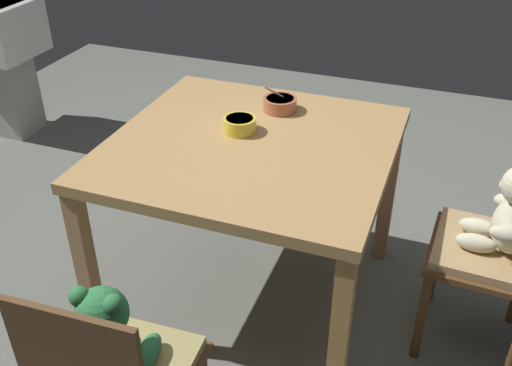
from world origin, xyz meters
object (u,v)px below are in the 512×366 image
teddy_chair_near_right (504,236)px  porridge_bowl_terracotta_far_center (280,104)px  teddy_chair_near_front (115,365)px  dining_table (251,163)px  porridge_bowl_yellow_center (240,124)px

teddy_chair_near_right → porridge_bowl_terracotta_far_center: size_ratio=5.96×
teddy_chair_near_front → teddy_chair_near_right: size_ratio=1.03×
dining_table → teddy_chair_near_right: teddy_chair_near_right is taller
dining_table → porridge_bowl_yellow_center: (-0.07, 0.06, 0.12)m
teddy_chair_near_front → porridge_bowl_yellow_center: (-0.02, 0.99, 0.26)m
dining_table → porridge_bowl_terracotta_far_center: bearing=87.4°
dining_table → porridge_bowl_terracotta_far_center: size_ratio=7.49×
teddy_chair_near_right → porridge_bowl_terracotta_far_center: bearing=-11.8°
porridge_bowl_yellow_center → teddy_chair_near_right: bearing=-0.4°
dining_table → porridge_bowl_terracotta_far_center: 0.32m
teddy_chair_near_right → porridge_bowl_terracotta_far_center: porridge_bowl_terracotta_far_center is taller
dining_table → porridge_bowl_yellow_center: bearing=138.9°
teddy_chair_near_front → porridge_bowl_terracotta_far_center: bearing=-5.4°
teddy_chair_near_front → porridge_bowl_terracotta_far_center: porridge_bowl_terracotta_far_center is taller
dining_table → teddy_chair_near_right: bearing=3.3°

